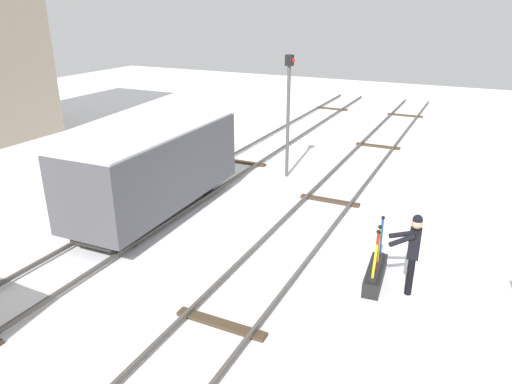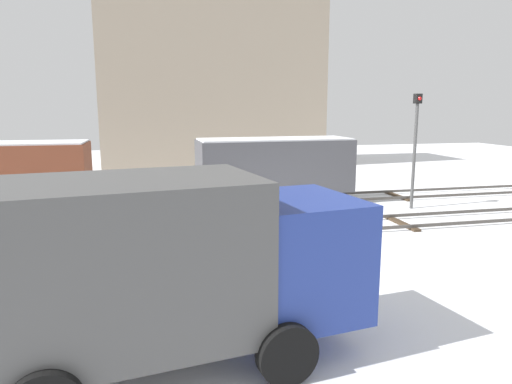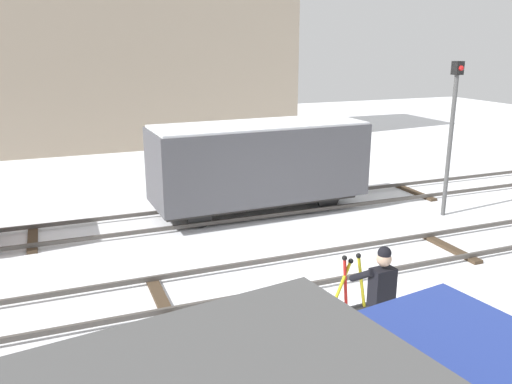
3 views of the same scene
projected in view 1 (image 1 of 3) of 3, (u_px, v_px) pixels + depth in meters
The scene contains 7 objects.
ground_plane at pixel (288, 249), 12.31m from camera, with size 60.00×60.00×0.00m, color white.
track_main_line at pixel (288, 245), 12.27m from camera, with size 44.00×1.94×0.18m.
track_siding_near at pixel (152, 215), 14.03m from camera, with size 44.00×1.94×0.18m.
switch_lever_frame at pixel (375, 272), 10.76m from camera, with size 1.54×0.48×1.45m.
rail_worker at pixel (412, 248), 10.13m from camera, with size 0.57×0.72×1.84m.
signal_post at pixel (288, 106), 16.58m from camera, with size 0.24×0.32×4.34m.
freight_car_back_track at pixel (155, 168), 13.78m from camera, with size 6.19×2.32×2.63m.
Camera 1 is at (-10.19, -4.00, 5.89)m, focal length 33.28 mm.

